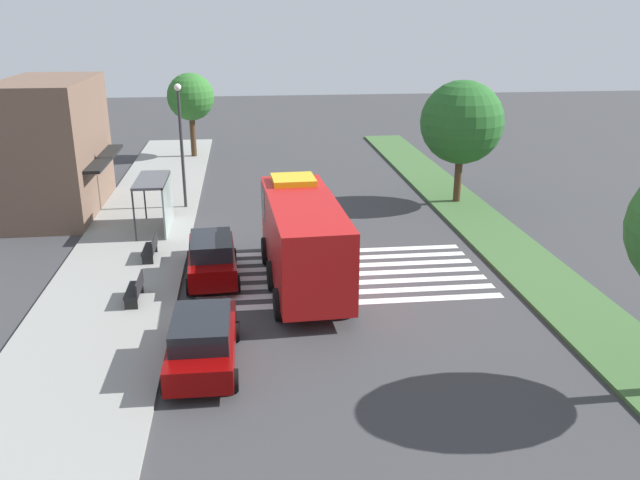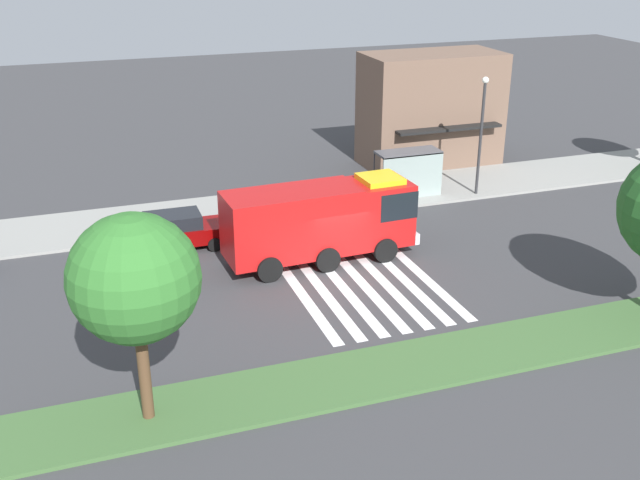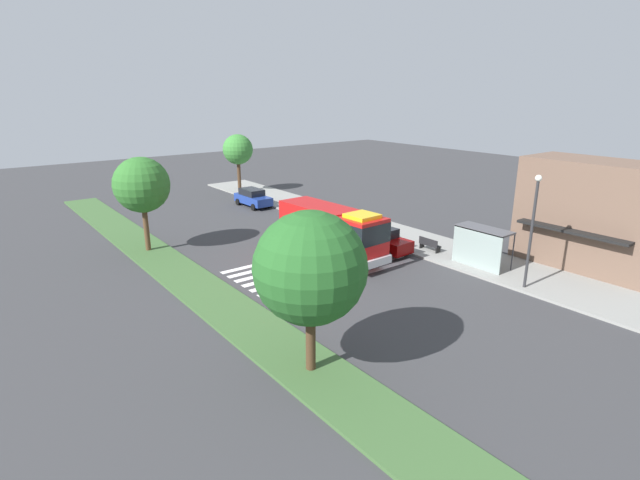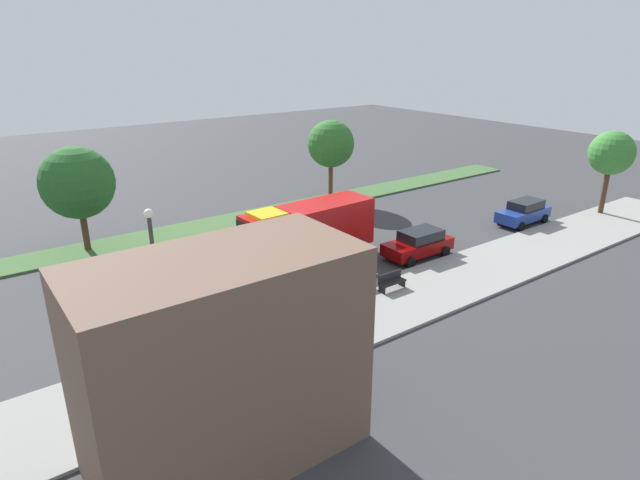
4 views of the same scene
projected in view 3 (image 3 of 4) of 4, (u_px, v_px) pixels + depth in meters
name	position (u px, v px, depth m)	size (l,w,h in m)	color
ground_plane	(318.00, 265.00, 31.68)	(120.00, 120.00, 0.00)	#38383A
sidewalk	(410.00, 240.00, 36.77)	(60.00, 5.00, 0.14)	gray
median_strip	(206.00, 293.00, 27.14)	(60.00, 3.00, 0.14)	#3D6033
crosswalk	(320.00, 266.00, 31.45)	(5.85, 11.32, 0.01)	silver
fire_truck	(334.00, 230.00, 32.29)	(8.66, 3.06, 3.59)	#B71414
parked_car_west	(253.00, 198.00, 47.39)	(4.49, 2.05, 1.71)	navy
parked_car_mid	(320.00, 220.00, 39.21)	(4.52, 2.13, 1.68)	#720505
parked_car_east	(380.00, 239.00, 34.00)	(4.67, 2.19, 1.76)	#720505
bus_stop_shelter	(480.00, 240.00, 30.51)	(3.50, 1.40, 2.46)	#4C4C51
bench_near_shelter	(429.00, 244.00, 33.93)	(1.60, 0.50, 0.90)	black
bench_west_of_shelter	(385.00, 231.00, 37.24)	(1.60, 0.50, 0.90)	black
street_lamp	(533.00, 223.00, 26.64)	(0.36, 0.36, 6.42)	#2D2D30
storefront_building	(592.00, 215.00, 30.31)	(8.29, 4.94, 6.82)	brown
sidewalk_tree_far_west	(238.00, 150.00, 52.66)	(3.23, 3.23, 6.22)	#47301E
median_tree_far_west	(142.00, 185.00, 32.88)	(3.76, 3.76, 6.49)	#513823
median_tree_west	(310.00, 268.00, 18.39)	(4.39, 4.39, 6.50)	#47301E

